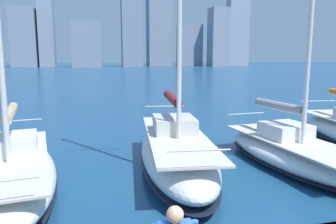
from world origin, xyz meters
name	(u,v)px	position (x,y,z in m)	size (l,w,h in m)	color
city_skyline	(101,30)	(-5.42, -161.00, 17.43)	(170.52, 25.35, 49.91)	#8E98A7
sailboat_grey	(291,149)	(-5.16, -6.41, 0.65)	(3.12, 7.36, 12.92)	silver
sailboat_maroon	(176,150)	(-0.79, -6.93, 0.78)	(3.45, 8.46, 12.53)	silver
sailboat_tan	(12,172)	(4.52, -6.20, 0.66)	(3.48, 7.87, 9.79)	white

